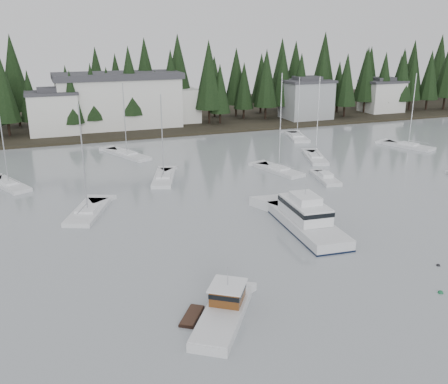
% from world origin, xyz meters
% --- Properties ---
extents(ground, '(260.00, 260.00, 0.00)m').
position_xyz_m(ground, '(0.00, 0.00, 0.00)').
color(ground, gray).
rests_on(ground, ground).
extents(far_shore_land, '(240.00, 54.00, 1.00)m').
position_xyz_m(far_shore_land, '(0.00, 97.00, 0.00)').
color(far_shore_land, black).
rests_on(far_shore_land, ground).
extents(conifer_treeline, '(200.00, 22.00, 20.00)m').
position_xyz_m(conifer_treeline, '(0.00, 86.00, 0.00)').
color(conifer_treeline, black).
rests_on(conifer_treeline, ground).
extents(house_west, '(9.54, 7.42, 8.75)m').
position_xyz_m(house_west, '(-18.00, 79.00, 4.65)').
color(house_west, silver).
rests_on(house_west, ground).
extents(house_east_a, '(10.60, 8.48, 9.25)m').
position_xyz_m(house_east_a, '(36.00, 78.00, 4.90)').
color(house_east_a, '#999EA0').
rests_on(house_east_a, ground).
extents(house_east_b, '(9.54, 7.42, 8.25)m').
position_xyz_m(house_east_b, '(58.00, 80.00, 4.40)').
color(house_east_b, silver).
rests_on(house_east_b, ground).
extents(harbor_inn, '(29.50, 11.50, 10.90)m').
position_xyz_m(harbor_inn, '(-2.96, 82.34, 5.78)').
color(harbor_inn, silver).
rests_on(harbor_inn, ground).
extents(lobster_boat_brown, '(6.69, 8.06, 3.93)m').
position_xyz_m(lobster_boat_brown, '(-10.20, 7.78, 0.45)').
color(lobster_boat_brown, silver).
rests_on(lobster_boat_brown, ground).
extents(cabin_cruiser_center, '(4.91, 12.92, 5.44)m').
position_xyz_m(cabin_cruiser_center, '(3.65, 20.55, 0.82)').
color(cabin_cruiser_center, silver).
rests_on(cabin_cruiser_center, ground).
extents(sailboat_1, '(5.69, 9.13, 13.13)m').
position_xyz_m(sailboat_1, '(39.11, 47.38, 0.07)').
color(sailboat_1, silver).
rests_on(sailboat_1, ground).
extents(sailboat_2, '(5.20, 9.28, 11.84)m').
position_xyz_m(sailboat_2, '(24.61, 60.93, 0.06)').
color(sailboat_2, silver).
rests_on(sailboat_2, ground).
extents(sailboat_4, '(4.58, 8.80, 14.44)m').
position_xyz_m(sailboat_4, '(10.82, 41.00, 0.09)').
color(sailboat_4, silver).
rests_on(sailboat_4, ground).
extents(sailboat_5, '(5.34, 9.15, 12.06)m').
position_xyz_m(sailboat_5, '(-5.65, 42.87, 0.07)').
color(sailboat_5, silver).
rests_on(sailboat_5, ground).
extents(sailboat_6, '(5.31, 9.08, 13.35)m').
position_xyz_m(sailboat_6, '(19.57, 45.61, 0.08)').
color(sailboat_6, silver).
rests_on(sailboat_6, ground).
extents(sailboat_7, '(5.80, 8.86, 12.25)m').
position_xyz_m(sailboat_7, '(-25.30, 46.96, 0.07)').
color(sailboat_7, silver).
rests_on(sailboat_7, ground).
extents(sailboat_8, '(6.37, 10.66, 12.12)m').
position_xyz_m(sailboat_8, '(-7.93, 58.30, 0.06)').
color(sailboat_8, silver).
rests_on(sailboat_8, ground).
extents(sailboat_9, '(6.00, 8.88, 12.64)m').
position_xyz_m(sailboat_9, '(-16.78, 32.77, 0.07)').
color(sailboat_9, silver).
rests_on(sailboat_9, ground).
extents(runabout_1, '(3.48, 6.96, 1.42)m').
position_xyz_m(runabout_1, '(14.90, 35.00, 0.13)').
color(runabout_1, silver).
rests_on(runabout_1, ground).
extents(mooring_buoy_green, '(0.42, 0.42, 0.42)m').
position_xyz_m(mooring_buoy_green, '(6.83, 5.22, 0.00)').
color(mooring_buoy_green, '#145933').
rests_on(mooring_buoy_green, ground).
extents(mooring_buoy_dark, '(0.34, 0.34, 0.34)m').
position_xyz_m(mooring_buoy_dark, '(10.12, 9.01, 0.00)').
color(mooring_buoy_dark, black).
rests_on(mooring_buoy_dark, ground).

